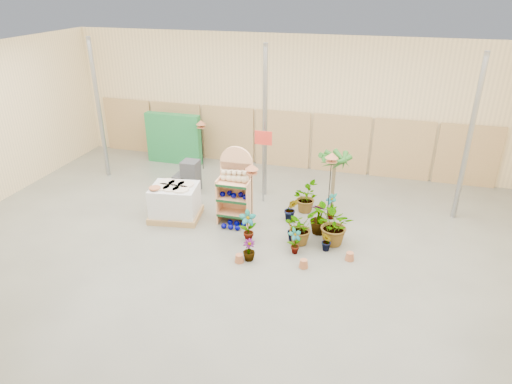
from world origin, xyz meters
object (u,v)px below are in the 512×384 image
(display_shelf, at_px, (236,188))
(potted_plant_2, at_px, (300,227))
(bird_table_front, at_px, (252,169))
(pallet_stack, at_px, (175,202))

(display_shelf, relative_size, potted_plant_2, 2.35)
(display_shelf, relative_size, bird_table_front, 1.15)
(bird_table_front, bearing_deg, pallet_stack, -179.73)
(display_shelf, height_order, pallet_stack, display_shelf)
(bird_table_front, bearing_deg, potted_plant_2, -15.26)
(pallet_stack, xyz_separation_m, potted_plant_2, (3.59, -0.37, -0.03))
(bird_table_front, distance_m, potted_plant_2, 1.90)
(pallet_stack, xyz_separation_m, bird_table_front, (2.21, 0.01, 1.22))
(pallet_stack, bearing_deg, potted_plant_2, -14.32)
(bird_table_front, relative_size, potted_plant_2, 2.04)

